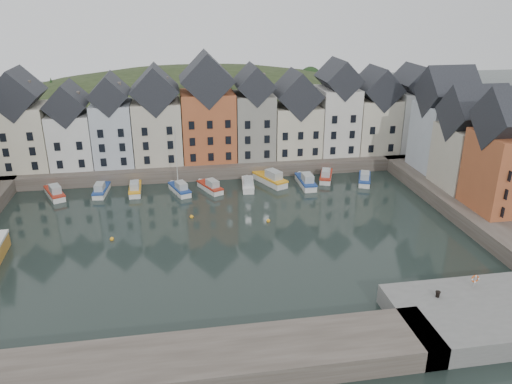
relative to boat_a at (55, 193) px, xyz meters
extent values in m
plane|color=black|center=(23.68, -18.75, -0.68)|extent=(260.00, 260.00, 0.00)
cube|color=#463E35|center=(23.68, 11.25, 0.32)|extent=(90.00, 16.00, 2.00)
cube|color=#463E35|center=(60.68, -15.75, 0.32)|extent=(14.00, 54.00, 2.00)
cube|color=#60605E|center=(45.68, -38.75, 0.32)|extent=(18.00, 10.00, 2.00)
cube|color=#463E35|center=(13.68, -40.75, 0.32)|extent=(50.00, 6.00, 2.00)
ellipsoid|color=black|center=(23.68, 37.25, -18.68)|extent=(153.60, 70.40, 64.00)
sphere|color=black|center=(9.74, 32.19, 8.02)|extent=(5.77, 5.77, 5.77)
sphere|color=black|center=(48.54, 42.00, 7.44)|extent=(5.27, 5.27, 5.27)
sphere|color=black|center=(55.50, 35.45, 7.21)|extent=(5.07, 5.07, 5.07)
sphere|color=black|center=(37.96, 36.45, 7.14)|extent=(5.01, 5.01, 5.01)
sphere|color=black|center=(-13.99, 37.86, 5.90)|extent=(3.94, 3.94, 3.94)
sphere|color=black|center=(52.01, 41.50, 7.37)|extent=(5.21, 5.21, 5.21)
sphere|color=black|center=(25.67, 39.90, 7.65)|extent=(5.45, 5.45, 5.45)
sphere|color=black|center=(61.48, 29.57, 6.53)|extent=(4.49, 4.49, 4.49)
cube|color=beige|center=(-5.49, 9.25, 6.36)|extent=(7.67, 8.00, 10.07)
cube|color=black|center=(-5.49, 9.25, 13.29)|extent=(7.67, 8.16, 7.67)
cube|color=silver|center=(1.78, 9.25, 5.63)|extent=(6.56, 8.00, 8.61)
cube|color=black|center=(1.78, 9.25, 11.56)|extent=(6.56, 8.16, 6.56)
cube|color=#B5BEC8|center=(8.31, 9.25, 6.33)|extent=(6.20, 8.00, 10.02)
cube|color=black|center=(8.31, 9.25, 12.88)|extent=(6.20, 8.16, 6.20)
cube|color=#BFB6A1|center=(15.41, 9.25, 6.36)|extent=(7.70, 8.00, 10.08)
cube|color=black|center=(15.41, 9.25, 13.31)|extent=(7.70, 8.16, 7.70)
cube|color=#AB5631|center=(23.75, 9.25, 6.97)|extent=(8.69, 8.00, 11.28)
cube|color=black|center=(23.75, 9.25, 14.76)|extent=(8.69, 8.16, 8.69)
cube|color=gray|center=(31.46, 9.25, 6.72)|extent=(6.43, 8.00, 10.78)
cube|color=black|center=(31.46, 9.25, 13.70)|extent=(6.43, 8.16, 6.43)
cube|color=beige|center=(38.76, 9.25, 5.60)|extent=(7.88, 8.00, 8.56)
cube|color=black|center=(38.76, 9.25, 11.83)|extent=(7.88, 8.16, 7.88)
cube|color=silver|center=(46.10, 9.25, 6.96)|extent=(6.50, 8.00, 11.27)
cube|color=black|center=(46.10, 9.25, 14.20)|extent=(6.50, 8.16, 6.50)
cube|color=beige|center=(53.11, 9.25, 5.99)|extent=(7.23, 8.00, 9.32)
cube|color=black|center=(53.11, 9.25, 12.44)|extent=(7.23, 8.16, 7.23)
cube|color=silver|center=(59.96, 9.25, 6.48)|extent=(6.18, 8.00, 10.32)
cube|color=black|center=(59.96, 9.25, 13.17)|extent=(6.18, 8.16, 6.18)
cube|color=#B5BEC8|center=(59.68, -2.48, 6.51)|extent=(7.47, 8.00, 10.38)
cube|color=black|center=(59.68, -2.48, 13.68)|extent=(7.62, 8.00, 8.00)
cube|color=#BFB6A1|center=(59.68, -10.49, 5.77)|extent=(8.14, 8.00, 8.89)
cube|color=black|center=(59.68, -10.49, 12.19)|extent=(8.30, 8.00, 8.00)
cube|color=#AB5631|center=(59.68, -18.73, 6.35)|extent=(7.94, 8.00, 10.06)
sphere|color=orange|center=(19.68, -10.75, -0.53)|extent=(0.50, 0.50, 0.50)
sphere|color=orange|center=(29.68, -13.75, -0.53)|extent=(0.50, 0.50, 0.50)
sphere|color=orange|center=(9.68, -15.75, -0.53)|extent=(0.50, 0.50, 0.50)
cube|color=silver|center=(-0.08, 0.17, -0.34)|extent=(3.96, 6.01, 1.06)
cube|color=#A92A18|center=(-0.08, 0.17, 0.24)|extent=(4.09, 6.15, 0.24)
cube|color=#A2A9AA|center=(0.28, -0.62, 0.82)|extent=(2.18, 2.67, 1.16)
cube|color=silver|center=(6.66, 0.34, -0.36)|extent=(2.13, 5.56, 1.00)
cube|color=navy|center=(6.66, 0.34, 0.18)|extent=(2.23, 5.67, 0.23)
cube|color=#A2A9AA|center=(6.58, -0.47, 0.73)|extent=(1.46, 2.28, 1.09)
cube|color=silver|center=(11.67, -0.01, -0.35)|extent=(1.78, 5.56, 1.01)
cube|color=orange|center=(11.67, -0.01, 0.20)|extent=(1.87, 5.68, 0.23)
cube|color=#A2A9AA|center=(11.69, -0.83, 0.75)|extent=(1.34, 2.24, 1.11)
cube|color=silver|center=(18.34, -1.24, -0.36)|extent=(3.38, 5.74, 1.01)
cube|color=navy|center=(18.34, -1.24, 0.19)|extent=(3.50, 5.87, 0.23)
cube|color=#A2A9AA|center=(18.61, -2.02, 0.75)|extent=(1.94, 2.50, 1.10)
cylinder|color=silver|center=(18.16, -0.72, 4.83)|extent=(0.13, 0.13, 10.09)
cube|color=silver|center=(22.98, -1.07, -0.36)|extent=(3.73, 5.64, 1.00)
cube|color=#A92A18|center=(22.98, -1.07, 0.19)|extent=(3.86, 5.78, 0.23)
cube|color=#A2A9AA|center=(23.32, -1.81, 0.73)|extent=(2.06, 2.51, 1.09)
cube|color=silver|center=(28.90, -0.98, -0.35)|extent=(2.28, 5.72, 1.02)
cube|color=silver|center=(28.90, -0.98, 0.21)|extent=(2.39, 5.84, 0.23)
cube|color=#A2A9AA|center=(28.80, -1.81, 0.76)|extent=(1.54, 2.36, 1.11)
cube|color=silver|center=(32.66, 0.46, -0.28)|extent=(4.72, 7.02, 1.25)
cube|color=orange|center=(32.66, 0.46, 0.40)|extent=(4.88, 7.20, 0.28)
cube|color=#A2A9AA|center=(33.09, -0.47, 1.08)|extent=(2.59, 3.13, 1.36)
cube|color=silver|center=(38.04, -1.49, -0.31)|extent=(1.93, 6.32, 1.16)
cube|color=navy|center=(38.04, -1.49, 0.32)|extent=(2.04, 6.45, 0.26)
cube|color=#A2A9AA|center=(38.04, -2.43, 0.95)|extent=(1.49, 2.53, 1.26)
cube|color=silver|center=(42.03, 0.62, -0.35)|extent=(3.57, 5.85, 1.03)
cube|color=#A92A18|center=(42.03, 0.62, 0.21)|extent=(3.69, 5.99, 0.23)
cube|color=#A2A9AA|center=(41.73, -0.17, 0.77)|extent=(2.02, 2.56, 1.12)
cube|color=silver|center=(47.73, -1.68, -0.35)|extent=(3.66, 5.85, 1.03)
cube|color=navy|center=(47.73, -1.68, 0.21)|extent=(3.78, 5.99, 0.23)
cube|color=#A2A9AA|center=(47.42, -2.46, 0.78)|extent=(2.05, 2.58, 1.12)
cylinder|color=black|center=(41.27, -36.67, 1.57)|extent=(0.36, 0.36, 0.50)
cylinder|color=black|center=(41.27, -36.67, 1.84)|extent=(0.48, 0.48, 0.08)
cube|color=gray|center=(45.56, -35.61, 1.87)|extent=(0.10, 0.10, 1.10)
torus|color=#C54B17|center=(45.56, -35.66, 2.22)|extent=(0.80, 0.14, 0.80)
camera|label=1|loc=(18.05, -72.75, 27.53)|focal=35.00mm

